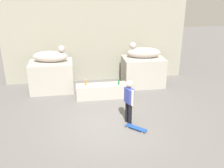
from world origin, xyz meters
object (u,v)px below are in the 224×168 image
(skater, at_px, (129,100))
(skateboard, at_px, (136,128))
(bottle_orange, at_px, (86,83))
(bottle_green, at_px, (119,82))
(statue_reclining_right, at_px, (143,52))
(statue_reclining_left, at_px, (51,56))

(skater, distance_m, skateboard, 1.01)
(bottle_orange, distance_m, bottle_green, 1.46)
(bottle_orange, bearing_deg, statue_reclining_right, 21.41)
(skateboard, bearing_deg, statue_reclining_left, -9.31)
(statue_reclining_right, xyz_separation_m, skater, (-1.47, -3.56, -0.77))
(statue_reclining_right, height_order, skateboard, statue_reclining_right)
(statue_reclining_left, xyz_separation_m, statue_reclining_right, (4.36, 0.01, 0.00))
(skateboard, height_order, bottle_green, bottle_green)
(statue_reclining_right, height_order, skater, statue_reclining_right)
(statue_reclining_left, relative_size, bottle_orange, 6.15)
(statue_reclining_left, bearing_deg, statue_reclining_right, 8.34)
(bottle_green, bearing_deg, statue_reclining_left, 155.97)
(statue_reclining_right, bearing_deg, bottle_orange, 31.36)
(skateboard, bearing_deg, statue_reclining_right, -64.11)
(statue_reclining_left, height_order, statue_reclining_right, same)
(skater, distance_m, bottle_green, 2.25)
(skateboard, bearing_deg, bottle_green, -43.76)
(statue_reclining_right, distance_m, bottle_orange, 3.23)
(statue_reclining_right, bearing_deg, skateboard, 82.21)
(skateboard, height_order, bottle_orange, bottle_orange)
(skateboard, bearing_deg, skater, -28.08)
(statue_reclining_left, relative_size, statue_reclining_right, 0.99)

